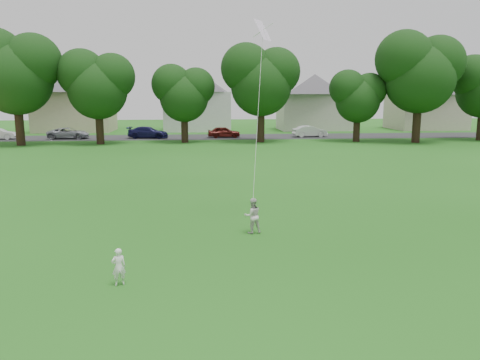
{
  "coord_description": "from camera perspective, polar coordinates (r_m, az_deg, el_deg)",
  "views": [
    {
      "loc": [
        0.17,
        -11.76,
        4.84
      ],
      "look_at": [
        1.38,
        2.0,
        2.3
      ],
      "focal_mm": 35.0,
      "sensor_mm": 36.0,
      "label": 1
    }
  ],
  "objects": [
    {
      "name": "ground",
      "position": [
        12.72,
        -5.53,
        -12.0
      ],
      "size": [
        160.0,
        160.0,
        0.0
      ],
      "primitive_type": "plane",
      "color": "#1B5212",
      "rests_on": "ground"
    },
    {
      "name": "parked_cars",
      "position": [
        53.66,
        -14.57,
        5.59
      ],
      "size": [
        45.73,
        2.33,
        1.29
      ],
      "color": "black",
      "rests_on": "ground"
    },
    {
      "name": "toddler",
      "position": [
        12.55,
        -14.57,
        -10.2
      ],
      "size": [
        0.42,
        0.34,
        0.99
      ],
      "primitive_type": "imported",
      "rotation": [
        0.0,
        0.0,
        3.47
      ],
      "color": "white",
      "rests_on": "ground"
    },
    {
      "name": "street",
      "position": [
        53.98,
        -5.21,
        5.24
      ],
      "size": [
        90.0,
        7.0,
        0.01
      ],
      "primitive_type": "cube",
      "color": "#2D2D30",
      "rests_on": "ground"
    },
    {
      "name": "older_boy",
      "position": [
        16.48,
        1.54,
        -4.38
      ],
      "size": [
        0.7,
        0.59,
        1.26
      ],
      "primitive_type": "imported",
      "rotation": [
        0.0,
        0.0,
        3.35
      ],
      "color": "silver",
      "rests_on": "ground"
    },
    {
      "name": "tree_row",
      "position": [
        47.11,
        -0.8,
        12.36
      ],
      "size": [
        80.58,
        8.83,
        11.36
      ],
      "color": "black",
      "rests_on": "ground"
    },
    {
      "name": "kite",
      "position": [
        17.18,
        2.19,
        7.82
      ],
      "size": [
        0.86,
        1.7,
        6.94
      ],
      "color": "white",
      "rests_on": "ground"
    },
    {
      "name": "house_row",
      "position": [
        63.77,
        -5.99,
        10.35
      ],
      "size": [
        77.04,
        13.9,
        10.04
      ],
      "color": "silver",
      "rests_on": "ground"
    }
  ]
}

